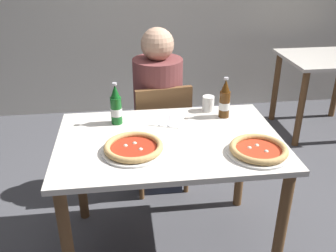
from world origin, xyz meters
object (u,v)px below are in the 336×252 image
pizza_margherita_near (259,150)px  beer_bottle_center (116,107)px  diner_seated (158,116)px  dining_table_main (169,157)px  paper_cup (208,104)px  chair_behind_table (160,132)px  beer_bottle_left (225,101)px  dining_table_background (325,73)px  napkin_with_cutlery (167,120)px  pizza_marinara_far (134,148)px

pizza_margherita_near → beer_bottle_center: bearing=147.5°
diner_seated → pizza_margherita_near: diner_seated is taller
dining_table_main → paper_cup: bearing=49.5°
chair_behind_table → paper_cup: bearing=127.4°
beer_bottle_left → paper_cup: bearing=126.5°
chair_behind_table → beer_bottle_center: 0.61m
pizza_margherita_near → beer_bottle_left: beer_bottle_left is taller
dining_table_background → beer_bottle_center: (-1.95, -1.18, 0.26)m
beer_bottle_center → dining_table_main: bearing=-39.5°
diner_seated → beer_bottle_left: 0.61m
dining_table_main → diner_seated: (0.01, 0.66, -0.05)m
paper_cup → napkin_with_cutlery: bearing=-157.6°
dining_table_main → diner_seated: size_ratio=0.99×
diner_seated → pizza_margherita_near: (0.41, -0.88, 0.19)m
diner_seated → beer_bottle_center: size_ratio=4.89×
dining_table_main → chair_behind_table: bearing=88.4°
dining_table_main → pizza_margherita_near: pizza_margherita_near is taller
dining_table_main → napkin_with_cutlery: 0.25m
beer_bottle_left → napkin_with_cutlery: beer_bottle_left is taller
chair_behind_table → paper_cup: (0.27, -0.27, 0.32)m
diner_seated → pizza_marinara_far: bearing=-104.6°
beer_bottle_center → napkin_with_cutlery: bearing=-0.4°
napkin_with_cutlery → diner_seated: bearing=91.1°
chair_behind_table → beer_bottle_center: size_ratio=3.44×
paper_cup → dining_table_background: bearing=37.8°
dining_table_main → beer_bottle_left: bearing=33.3°
chair_behind_table → pizza_marinara_far: size_ratio=2.61×
pizza_marinara_far → dining_table_main: bearing=30.8°
beer_bottle_center → diner_seated: bearing=56.7°
chair_behind_table → beer_bottle_left: bearing=125.3°
napkin_with_cutlery → paper_cup: bearing=22.4°
beer_bottle_center → napkin_with_cutlery: 0.31m
dining_table_main → dining_table_background: (1.67, 1.41, -0.04)m
beer_bottle_center → napkin_with_cutlery: size_ratio=1.06×
dining_table_main → pizza_margherita_near: 0.49m
paper_cup → diner_seated: bearing=131.1°
beer_bottle_left → napkin_with_cutlery: size_ratio=1.06×
dining_table_main → dining_table_background: 2.19m
diner_seated → chair_behind_table: bearing=-79.4°
dining_table_main → pizza_margherita_near: bearing=-27.2°
diner_seated → pizza_marinara_far: size_ratio=3.71×
napkin_with_cutlery → paper_cup: (0.27, 0.11, 0.04)m
diner_seated → pizza_marinara_far: 0.82m
dining_table_background → pizza_margherita_near: (-1.25, -1.63, 0.18)m
beer_bottle_left → beer_bottle_center: 0.64m
pizza_margherita_near → paper_cup: (-0.13, 0.55, 0.03)m
diner_seated → pizza_margherita_near: bearing=-64.9°
diner_seated → pizza_margherita_near: 0.98m
chair_behind_table → diner_seated: bearing=-87.0°
beer_bottle_center → beer_bottle_left: bearing=0.9°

